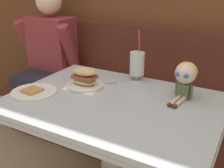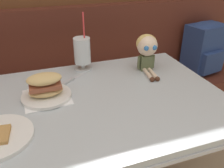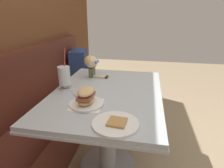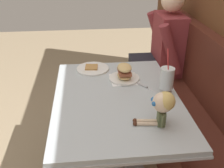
% 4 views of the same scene
% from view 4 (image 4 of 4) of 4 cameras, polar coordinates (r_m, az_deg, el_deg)
% --- Properties ---
extents(booth_bench, '(2.60, 0.48, 1.00)m').
position_cam_4_polar(booth_bench, '(2.11, 18.50, -11.35)').
color(booth_bench, '#512319').
rests_on(booth_bench, ground).
extents(diner_table, '(1.11, 0.81, 0.74)m').
position_cam_4_polar(diner_table, '(1.83, 1.04, -8.04)').
color(diner_table, '#B2BCC1').
rests_on(diner_table, ground).
extents(toast_plate, '(0.25, 0.25, 0.03)m').
position_cam_4_polar(toast_plate, '(2.08, -4.10, 3.33)').
color(toast_plate, white).
rests_on(toast_plate, diner_table).
extents(milkshake_glass, '(0.10, 0.10, 0.32)m').
position_cam_4_polar(milkshake_glass, '(1.75, 11.75, 0.96)').
color(milkshake_glass, silver).
rests_on(milkshake_glass, diner_table).
extents(sandwich_plate, '(0.22, 0.22, 0.12)m').
position_cam_4_polar(sandwich_plate, '(1.91, 2.76, 2.24)').
color(sandwich_plate, white).
rests_on(sandwich_plate, diner_table).
extents(butter_knife, '(0.20, 0.16, 0.01)m').
position_cam_4_polar(butter_knife, '(1.83, 7.39, -0.64)').
color(butter_knife, silver).
rests_on(butter_knife, diner_table).
extents(seated_doll, '(0.12, 0.22, 0.20)m').
position_cam_4_polar(seated_doll, '(1.43, 10.92, -4.24)').
color(seated_doll, '#5B6642').
rests_on(seated_doll, diner_table).
extents(diner_patron, '(0.55, 0.48, 0.81)m').
position_cam_4_polar(diner_patron, '(2.67, 11.20, 8.46)').
color(diner_patron, maroon).
rests_on(diner_patron, booth_bench).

